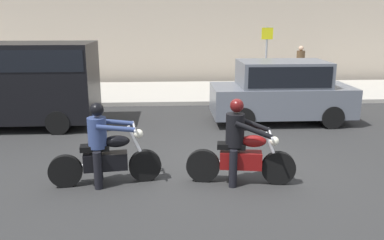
{
  "coord_description": "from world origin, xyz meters",
  "views": [
    {
      "loc": [
        -1.17,
        -7.87,
        3.06
      ],
      "look_at": [
        -0.74,
        -0.47,
        1.12
      ],
      "focal_mm": 37.44,
      "sensor_mm": 36.0,
      "label": 1
    }
  ],
  "objects_px": {
    "pedestrian_bystander": "(300,63)",
    "parked_van_black": "(12,79)",
    "parked_hatchback_slate_gray": "(281,91)",
    "motorcycle_with_rider_denim_blue": "(104,151)",
    "motorcycle_with_rider_black_leather": "(240,150)",
    "street_sign_post": "(266,53)"
  },
  "relations": [
    {
      "from": "parked_van_black",
      "to": "pedestrian_bystander",
      "type": "distance_m",
      "value": 11.18
    },
    {
      "from": "motorcycle_with_rider_black_leather",
      "to": "street_sign_post",
      "type": "relative_size",
      "value": 0.81
    },
    {
      "from": "motorcycle_with_rider_denim_blue",
      "to": "street_sign_post",
      "type": "relative_size",
      "value": 0.83
    },
    {
      "from": "parked_van_black",
      "to": "street_sign_post",
      "type": "height_order",
      "value": "street_sign_post"
    },
    {
      "from": "motorcycle_with_rider_black_leather",
      "to": "motorcycle_with_rider_denim_blue",
      "type": "height_order",
      "value": "motorcycle_with_rider_black_leather"
    },
    {
      "from": "motorcycle_with_rider_denim_blue",
      "to": "parked_hatchback_slate_gray",
      "type": "bearing_deg",
      "value": 43.5
    },
    {
      "from": "parked_van_black",
      "to": "parked_hatchback_slate_gray",
      "type": "bearing_deg",
      "value": 0.17
    },
    {
      "from": "pedestrian_bystander",
      "to": "parked_van_black",
      "type": "bearing_deg",
      "value": -151.83
    },
    {
      "from": "motorcycle_with_rider_black_leather",
      "to": "parked_van_black",
      "type": "xyz_separation_m",
      "value": [
        -5.63,
        4.33,
        0.7
      ]
    },
    {
      "from": "parked_hatchback_slate_gray",
      "to": "motorcycle_with_rider_black_leather",
      "type": "bearing_deg",
      "value": -114.42
    },
    {
      "from": "parked_van_black",
      "to": "pedestrian_bystander",
      "type": "height_order",
      "value": "parked_van_black"
    },
    {
      "from": "street_sign_post",
      "to": "pedestrian_bystander",
      "type": "distance_m",
      "value": 2.07
    },
    {
      "from": "parked_hatchback_slate_gray",
      "to": "pedestrian_bystander",
      "type": "height_order",
      "value": "pedestrian_bystander"
    },
    {
      "from": "street_sign_post",
      "to": "motorcycle_with_rider_denim_blue",
      "type": "bearing_deg",
      "value": -120.63
    },
    {
      "from": "motorcycle_with_rider_black_leather",
      "to": "parked_hatchback_slate_gray",
      "type": "xyz_separation_m",
      "value": [
        1.97,
        4.35,
        0.28
      ]
    },
    {
      "from": "motorcycle_with_rider_denim_blue",
      "to": "parked_van_black",
      "type": "relative_size",
      "value": 0.46
    },
    {
      "from": "parked_hatchback_slate_gray",
      "to": "pedestrian_bystander",
      "type": "xyz_separation_m",
      "value": [
        2.25,
        5.25,
        0.2
      ]
    },
    {
      "from": "motorcycle_with_rider_denim_blue",
      "to": "pedestrian_bystander",
      "type": "height_order",
      "value": "pedestrian_bystander"
    },
    {
      "from": "motorcycle_with_rider_black_leather",
      "to": "parked_hatchback_slate_gray",
      "type": "bearing_deg",
      "value": 65.58
    },
    {
      "from": "motorcycle_with_rider_denim_blue",
      "to": "street_sign_post",
      "type": "height_order",
      "value": "street_sign_post"
    },
    {
      "from": "motorcycle_with_rider_denim_blue",
      "to": "parked_hatchback_slate_gray",
      "type": "height_order",
      "value": "parked_hatchback_slate_gray"
    },
    {
      "from": "motorcycle_with_rider_denim_blue",
      "to": "parked_van_black",
      "type": "distance_m",
      "value": 5.3
    }
  ]
}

